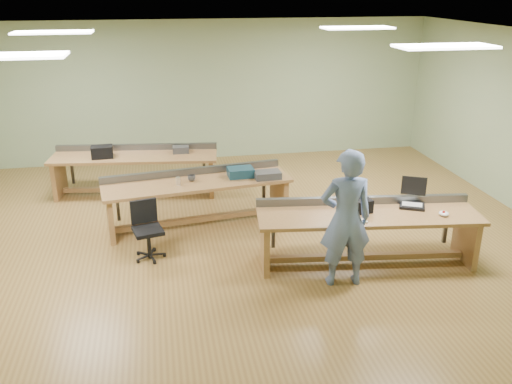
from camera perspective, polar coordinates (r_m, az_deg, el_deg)
floor at (r=8.60m, az=-2.93°, el=-4.27°), size 10.00×10.00×0.00m
ceiling at (r=7.80m, az=-3.35°, el=16.05°), size 10.00×10.00×0.00m
wall_back at (r=11.95m, az=-5.74°, el=10.49°), size 10.00×0.04×3.00m
wall_front at (r=4.42m, az=3.91°, el=-8.57°), size 10.00×0.04×3.00m
fluor_panels at (r=7.81m, az=-3.35°, el=15.83°), size 6.20×3.50×0.03m
workbench_front at (r=7.65m, az=11.61°, el=-3.46°), size 3.11×1.18×0.86m
workbench_mid at (r=8.73m, az=-6.20°, el=0.02°), size 3.06×1.18×0.86m
workbench_back at (r=10.24m, az=-12.58°, el=2.83°), size 3.08×1.17×0.86m
person at (r=6.91m, az=9.42°, el=-2.79°), size 0.70×0.48×1.83m
laptop_base at (r=7.90m, az=16.10°, el=-1.41°), size 0.43×0.40×0.04m
laptop_screen at (r=7.94m, az=16.29°, el=0.63°), size 0.31×0.17×0.27m
keyboard at (r=7.17m, az=10.01°, el=-3.27°), size 0.46×0.26×0.02m
trackball_mouse at (r=7.74m, az=19.16°, el=-2.15°), size 0.15×0.17×0.06m
camera_bag at (r=7.53m, az=11.07°, el=-1.47°), size 0.29×0.21×0.18m
task_chair at (r=7.88m, az=-11.31°, el=-4.72°), size 0.54×0.54×0.83m
parts_bin_teal at (r=8.79m, az=-1.63°, el=2.09°), size 0.42×0.32×0.14m
parts_bin_grey at (r=8.71m, az=1.21°, el=1.82°), size 0.43×0.29×0.11m
mug at (r=8.65m, az=-6.80°, el=1.48°), size 0.13×0.13×0.10m
drinks_can at (r=8.50m, az=-8.20°, el=1.15°), size 0.08×0.08×0.13m
storage_box_back at (r=10.13m, az=-15.90°, el=4.08°), size 0.39×0.29×0.21m
tray_back at (r=10.15m, az=-7.93°, el=4.45°), size 0.30×0.22×0.12m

